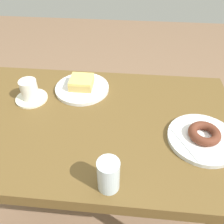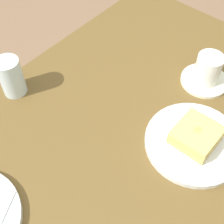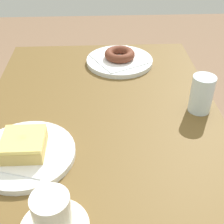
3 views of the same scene
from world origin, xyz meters
name	(u,v)px [view 3 (image 3 of 3)]	position (x,y,z in m)	size (l,w,h in m)	color
table	(104,161)	(0.00, 0.00, 0.62)	(1.09, 0.66, 0.72)	brown
plate_glazed_square	(26,154)	(0.07, -0.18, 0.72)	(0.23, 0.23, 0.02)	white
napkin_glazed_square	(25,151)	(0.07, -0.18, 0.73)	(0.14, 0.14, 0.00)	white
donut_glazed_square	(24,144)	(0.07, -0.18, 0.75)	(0.10, 0.10, 0.04)	tan
plate_chocolate_ring	(120,61)	(-0.39, 0.07, 0.72)	(0.23, 0.23, 0.02)	white
napkin_chocolate_ring	(120,59)	(-0.39, 0.07, 0.73)	(0.16, 0.16, 0.00)	white
donut_chocolate_ring	(120,54)	(-0.39, 0.07, 0.75)	(0.11, 0.11, 0.03)	brown
water_glass	(202,94)	(-0.09, 0.27, 0.77)	(0.06, 0.06, 0.11)	silver
coffee_cup	(53,217)	(0.27, -0.09, 0.75)	(0.13, 0.13, 0.09)	white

